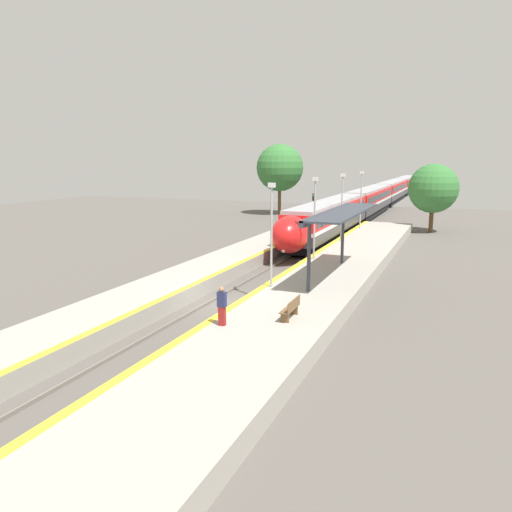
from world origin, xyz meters
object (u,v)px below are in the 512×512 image
object	(u,v)px
train	(381,195)
person_waiting	(222,306)
lamppost_mid	(315,213)
lamppost_farthest	(361,196)
lamppost_near	(271,229)
lamppost_far	(342,203)
railway_signal	(314,210)
platform_bench	(291,308)

from	to	relation	value
train	person_waiting	world-z (taller)	train
lamppost_mid	lamppost_farthest	world-z (taller)	same
person_waiting	lamppost_near	bearing A→B (deg)	93.07
lamppost_near	person_waiting	bearing A→B (deg)	-86.93
lamppost_far	train	bearing A→B (deg)	93.58
person_waiting	lamppost_far	world-z (taller)	lamppost_far
railway_signal	lamppost_farthest	distance (m)	4.81
lamppost_farthest	railway_signal	bearing A→B (deg)	-164.18
train	lamppost_farthest	distance (m)	28.21
railway_signal	lamppost_far	bearing A→B (deg)	-57.80
person_waiting	lamppost_far	xyz separation A→B (m)	(-0.36, 23.19, 2.32)
person_waiting	lamppost_near	xyz separation A→B (m)	(-0.36, 6.68, 2.32)
lamppost_near	lamppost_farthest	xyz separation A→B (m)	(0.00, 24.76, 0.00)
lamppost_mid	lamppost_farthest	distance (m)	16.51
lamppost_near	lamppost_farthest	world-z (taller)	same
lamppost_mid	lamppost_far	distance (m)	8.25
railway_signal	lamppost_mid	xyz separation A→B (m)	(4.41, -15.26, 1.44)
railway_signal	lamppost_mid	bearing A→B (deg)	-73.88
platform_bench	railway_signal	bearing A→B (deg)	104.19
train	lamppost_mid	distance (m)	44.66
platform_bench	person_waiting	world-z (taller)	person_waiting
railway_signal	lamppost_farthest	world-z (taller)	lamppost_farthest
lamppost_near	lamppost_farthest	distance (m)	24.76
person_waiting	lamppost_farthest	bearing A→B (deg)	90.65
train	lamppost_mid	bearing A→B (deg)	-87.08
lamppost_far	lamppost_farthest	size ratio (longest dim) A/B	1.00
person_waiting	lamppost_farthest	distance (m)	31.53
lamppost_far	lamppost_mid	bearing A→B (deg)	-90.00
railway_signal	lamppost_near	bearing A→B (deg)	-79.38
person_waiting	lamppost_far	size ratio (longest dim) A/B	0.30
platform_bench	lamppost_farthest	xyz separation A→B (m)	(-2.73, 29.50, 2.70)
railway_signal	lamppost_far	size ratio (longest dim) A/B	0.76
lamppost_near	lamppost_far	xyz separation A→B (m)	(0.00, 16.51, 0.00)
lamppost_farthest	train	bearing A→B (deg)	94.63
railway_signal	lamppost_farthest	size ratio (longest dim) A/B	0.76
platform_bench	lamppost_mid	xyz separation A→B (m)	(-2.73, 12.99, 2.70)
lamppost_mid	person_waiting	bearing A→B (deg)	-88.63
train	platform_bench	distance (m)	57.78
person_waiting	lamppost_farthest	xyz separation A→B (m)	(-0.36, 31.45, 2.32)
platform_bench	lamppost_farthest	distance (m)	29.75
person_waiting	lamppost_near	size ratio (longest dim) A/B	0.30
railway_signal	lamppost_mid	size ratio (longest dim) A/B	0.76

